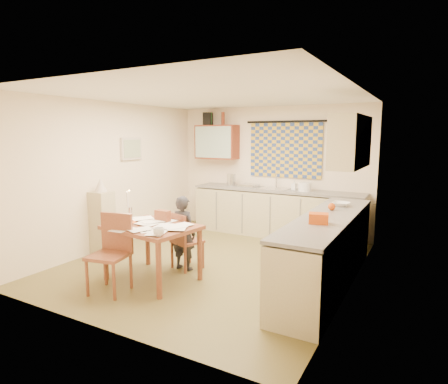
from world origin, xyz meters
The scene contains 44 objects.
floor centered at (0.00, 0.00, -0.01)m, with size 4.00×4.50×0.02m, color brown.
ceiling centered at (0.00, 0.00, 2.51)m, with size 4.00×4.50×0.02m, color white.
wall_back centered at (0.00, 2.26, 1.25)m, with size 4.00×0.02×2.50m, color #F4E0C0.
wall_front centered at (0.00, -2.26, 1.25)m, with size 4.00×0.02×2.50m, color #F4E0C0.
wall_left centered at (-2.01, 0.00, 1.25)m, with size 0.02×4.50×2.50m, color #F4E0C0.
wall_right centered at (2.01, 0.00, 1.25)m, with size 0.02×4.50×2.50m, color #F4E0C0.
window_blind centered at (0.30, 2.22, 1.65)m, with size 1.45×0.03×1.05m, color navy.
curtain_rod centered at (0.30, 2.20, 2.20)m, with size 0.04×0.04×1.60m, color black.
wall_cabinet centered at (-1.15, 2.08, 1.80)m, with size 0.90×0.34×0.70m, color maroon.
wall_cabinet_glass centered at (-1.15, 1.91, 1.80)m, with size 0.84×0.02×0.64m, color #99B2A5.
upper_cabinet_right centered at (1.83, 0.55, 1.85)m, with size 0.34×1.30×0.70m, color tan.
framed_print centered at (-1.97, 0.40, 1.70)m, with size 0.04×0.50×0.40m, color beige.
print_canvas centered at (-1.95, 0.40, 1.70)m, with size 0.01×0.42×0.32m, color beige.
counter_back centered at (0.24, 1.95, 0.45)m, with size 3.30×0.62×0.92m.
counter_right centered at (1.70, 0.00, 0.45)m, with size 0.62×2.95×0.92m.
stove centered at (1.70, -1.04, 0.45)m, with size 0.58×0.58×0.90m.
sink centered at (0.19, 1.95, 0.88)m, with size 0.55×0.45×0.10m, color silver.
tap centered at (0.17, 2.13, 1.06)m, with size 0.03×0.03×0.28m, color silver.
dish_rack centered at (-0.34, 1.95, 0.95)m, with size 0.35×0.30×0.06m, color silver.
kettle centered at (-0.74, 1.95, 1.04)m, with size 0.18×0.18×0.24m, color silver.
mixing_bowl centered at (0.80, 1.95, 1.00)m, with size 0.24×0.24×0.16m, color white.
soap_bottle centered at (0.58, 2.00, 1.01)m, with size 0.10×0.10×0.18m, color white.
bowl centered at (1.70, 0.75, 0.95)m, with size 0.26×0.26×0.06m, color white.
orange_bag centered at (1.70, -0.49, 0.98)m, with size 0.22×0.16×0.12m, color #C6480C.
fruit_orange centered at (1.65, 0.38, 0.97)m, with size 0.10×0.10×0.10m, color #C6480C.
speaker centered at (-1.37, 2.08, 2.28)m, with size 0.16×0.20×0.26m, color black.
bottle_green centered at (-1.31, 2.08, 2.28)m, with size 0.07×0.07×0.26m, color #195926.
bottle_brown centered at (-1.01, 2.08, 2.28)m, with size 0.07×0.07×0.26m, color maroon.
dining_table centered at (-0.39, -0.97, 0.38)m, with size 1.25×1.01×0.75m.
chair_far centered at (-0.24, -0.39, 0.26)m, with size 0.48×0.48×0.83m.
chair_near centered at (-0.60, -1.54, 0.30)m, with size 0.52×0.52×0.97m.
person centered at (-0.26, -0.44, 0.54)m, with size 0.40×0.27×1.09m, color black.
shelf_stand centered at (-1.84, -0.48, 0.52)m, with size 0.32×0.30×1.04m, color tan.
lampshade centered at (-1.84, -0.48, 1.15)m, with size 0.20×0.20×0.22m, color beige.
letter_rack centered at (-0.41, -0.71, 0.83)m, with size 0.22×0.10×0.16m, color brown.
mug centered at (0.03, -1.34, 0.80)m, with size 0.16×0.16×0.10m, color white.
magazine centered at (-0.87, -1.18, 0.76)m, with size 0.23×0.30×0.03m, color maroon.
book centered at (-0.82, -1.01, 0.76)m, with size 0.25×0.28×0.02m, color #C6480C.
orange_box centered at (-0.74, -1.24, 0.77)m, with size 0.12×0.08×0.04m, color #C6480C.
eyeglasses centered at (-0.30, -1.26, 0.76)m, with size 0.13×0.04×0.02m, color black.
candle_holder centered at (-0.89, -0.83, 0.84)m, with size 0.06×0.06×0.18m, color silver.
candle centered at (-0.91, -0.86, 1.04)m, with size 0.02×0.02×0.22m, color white.
candle_flame centered at (-0.90, -0.83, 1.16)m, with size 0.02×0.02×0.02m, color #FFCC66.
papers centered at (-0.35, -0.95, 0.76)m, with size 1.17×0.96×0.03m.
Camera 1 is at (2.80, -4.74, 1.93)m, focal length 30.00 mm.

